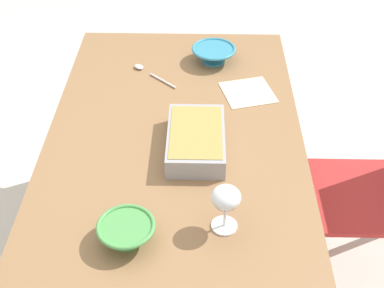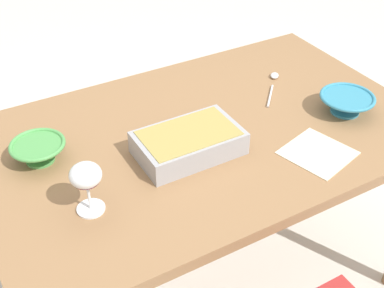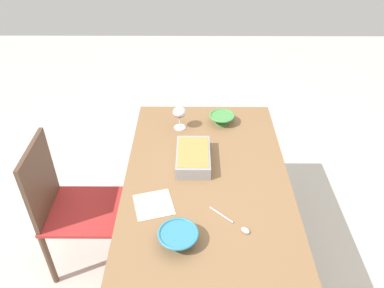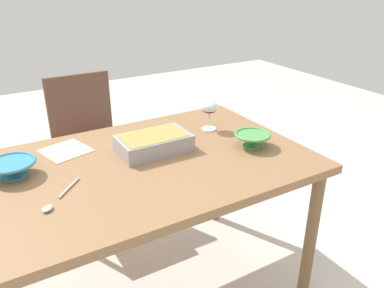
% 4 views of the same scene
% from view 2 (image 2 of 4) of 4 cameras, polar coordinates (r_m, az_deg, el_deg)
% --- Properties ---
extents(ground_plane, '(8.00, 8.00, 0.00)m').
position_cam_2_polar(ground_plane, '(2.15, 1.13, -14.83)').
color(ground_plane, beige).
extents(dining_table, '(1.42, 0.89, 0.74)m').
position_cam_2_polar(dining_table, '(1.68, 1.40, -0.57)').
color(dining_table, olive).
rests_on(dining_table, ground_plane).
extents(wine_glass, '(0.08, 0.08, 0.15)m').
position_cam_2_polar(wine_glass, '(1.31, -11.77, -3.76)').
color(wine_glass, white).
rests_on(wine_glass, dining_table).
extents(casserole_dish, '(0.31, 0.19, 0.07)m').
position_cam_2_polar(casserole_dish, '(1.52, -0.38, 0.27)').
color(casserole_dish, '#99999E').
rests_on(casserole_dish, dining_table).
extents(mixing_bowl, '(0.16, 0.16, 0.06)m').
position_cam_2_polar(mixing_bowl, '(1.56, -16.79, -0.68)').
color(mixing_bowl, '#4C994C').
rests_on(mixing_bowl, dining_table).
extents(small_bowl, '(0.18, 0.18, 0.06)m').
position_cam_2_polar(small_bowl, '(1.78, 16.89, 4.46)').
color(small_bowl, teal).
rests_on(small_bowl, dining_table).
extents(serving_spoon, '(0.18, 0.19, 0.01)m').
position_cam_2_polar(serving_spoon, '(1.90, 9.06, 6.87)').
color(serving_spoon, silver).
rests_on(serving_spoon, dining_table).
extents(napkin, '(0.23, 0.23, 0.00)m').
position_cam_2_polar(napkin, '(1.58, 13.88, -0.97)').
color(napkin, beige).
rests_on(napkin, dining_table).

